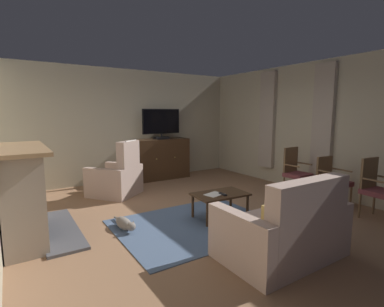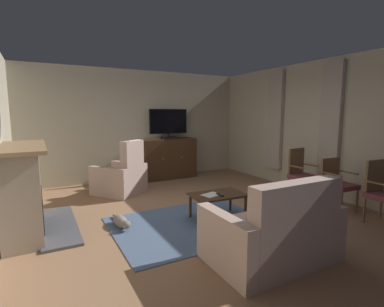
{
  "view_description": "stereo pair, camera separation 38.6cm",
  "coord_description": "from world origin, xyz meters",
  "px_view_note": "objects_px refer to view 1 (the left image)",
  "views": [
    {
      "loc": [
        -2.67,
        -3.99,
        1.71
      ],
      "look_at": [
        0.07,
        0.27,
        1.0
      ],
      "focal_mm": 26.83,
      "sensor_mm": 36.0,
      "label": 1
    },
    {
      "loc": [
        -2.34,
        -4.18,
        1.71
      ],
      "look_at": [
        0.07,
        0.27,
        1.0
      ],
      "focal_mm": 26.83,
      "sensor_mm": 36.0,
      "label": 2
    }
  ],
  "objects_px": {
    "folded_newspaper": "(214,194)",
    "cat": "(125,223)",
    "sofa_floral": "(284,231)",
    "side_chair_beside_plant": "(331,180)",
    "tv_remote": "(223,194)",
    "television": "(161,123)",
    "side_chair_far_end": "(295,171)",
    "tv_cabinet": "(161,160)",
    "side_chair_mid_row": "(378,188)",
    "coffee_table": "(220,196)",
    "fireplace": "(24,195)",
    "armchair_facing_sofa": "(117,179)"
  },
  "relations": [
    {
      "from": "coffee_table",
      "to": "sofa_floral",
      "type": "height_order",
      "value": "sofa_floral"
    },
    {
      "from": "television",
      "to": "tv_remote",
      "type": "height_order",
      "value": "television"
    },
    {
      "from": "folded_newspaper",
      "to": "side_chair_mid_row",
      "type": "height_order",
      "value": "side_chair_mid_row"
    },
    {
      "from": "armchair_facing_sofa",
      "to": "tv_remote",
      "type": "bearing_deg",
      "value": -67.35
    },
    {
      "from": "fireplace",
      "to": "armchair_facing_sofa",
      "type": "bearing_deg",
      "value": 38.32
    },
    {
      "from": "coffee_table",
      "to": "tv_remote",
      "type": "distance_m",
      "value": 0.11
    },
    {
      "from": "side_chair_mid_row",
      "to": "coffee_table",
      "type": "bearing_deg",
      "value": 146.59
    },
    {
      "from": "folded_newspaper",
      "to": "sofa_floral",
      "type": "bearing_deg",
      "value": -105.74
    },
    {
      "from": "television",
      "to": "coffee_table",
      "type": "height_order",
      "value": "television"
    },
    {
      "from": "tv_cabinet",
      "to": "folded_newspaper",
      "type": "distance_m",
      "value": 3.19
    },
    {
      "from": "tv_remote",
      "to": "sofa_floral",
      "type": "distance_m",
      "value": 1.36
    },
    {
      "from": "tv_cabinet",
      "to": "cat",
      "type": "bearing_deg",
      "value": -125.82
    },
    {
      "from": "sofa_floral",
      "to": "side_chair_mid_row",
      "type": "bearing_deg",
      "value": 1.03
    },
    {
      "from": "folded_newspaper",
      "to": "coffee_table",
      "type": "bearing_deg",
      "value": -15.09
    },
    {
      "from": "sofa_floral",
      "to": "coffee_table",
      "type": "bearing_deg",
      "value": 83.15
    },
    {
      "from": "side_chair_mid_row",
      "to": "side_chair_beside_plant",
      "type": "distance_m",
      "value": 0.79
    },
    {
      "from": "cat",
      "to": "side_chair_far_end",
      "type": "bearing_deg",
      "value": -3.51
    },
    {
      "from": "fireplace",
      "to": "sofa_floral",
      "type": "xyz_separation_m",
      "value": [
        2.55,
        -2.3,
        -0.27
      ]
    },
    {
      "from": "side_chair_far_end",
      "to": "cat",
      "type": "relative_size",
      "value": 1.37
    },
    {
      "from": "side_chair_beside_plant",
      "to": "tv_remote",
      "type": "bearing_deg",
      "value": 166.21
    },
    {
      "from": "coffee_table",
      "to": "sofa_floral",
      "type": "distance_m",
      "value": 1.45
    },
    {
      "from": "tv_remote",
      "to": "side_chair_mid_row",
      "type": "xyz_separation_m",
      "value": [
        2.14,
        -1.31,
        0.09
      ]
    },
    {
      "from": "folded_newspaper",
      "to": "armchair_facing_sofa",
      "type": "bearing_deg",
      "value": 97.56
    },
    {
      "from": "folded_newspaper",
      "to": "cat",
      "type": "distance_m",
      "value": 1.45
    },
    {
      "from": "tv_remote",
      "to": "side_chair_mid_row",
      "type": "distance_m",
      "value": 2.51
    },
    {
      "from": "sofa_floral",
      "to": "side_chair_far_end",
      "type": "xyz_separation_m",
      "value": [
        2.28,
        1.62,
        0.2
      ]
    },
    {
      "from": "sofa_floral",
      "to": "side_chair_beside_plant",
      "type": "bearing_deg",
      "value": 19.89
    },
    {
      "from": "fireplace",
      "to": "tv_remote",
      "type": "distance_m",
      "value": 2.87
    },
    {
      "from": "fireplace",
      "to": "sofa_floral",
      "type": "distance_m",
      "value": 3.44
    },
    {
      "from": "side_chair_mid_row",
      "to": "tv_cabinet",
      "type": "bearing_deg",
      "value": 109.71
    },
    {
      "from": "tv_remote",
      "to": "side_chair_mid_row",
      "type": "bearing_deg",
      "value": 61.52
    },
    {
      "from": "coffee_table",
      "to": "cat",
      "type": "xyz_separation_m",
      "value": [
        -1.48,
        0.4,
        -0.28
      ]
    },
    {
      "from": "side_chair_far_end",
      "to": "armchair_facing_sofa",
      "type": "bearing_deg",
      "value": 146.42
    },
    {
      "from": "side_chair_far_end",
      "to": "sofa_floral",
      "type": "bearing_deg",
      "value": -144.69
    },
    {
      "from": "television",
      "to": "sofa_floral",
      "type": "distance_m",
      "value": 4.7
    },
    {
      "from": "fireplace",
      "to": "tv_cabinet",
      "type": "height_order",
      "value": "fireplace"
    },
    {
      "from": "side_chair_mid_row",
      "to": "side_chair_far_end",
      "type": "relative_size",
      "value": 0.98
    },
    {
      "from": "side_chair_far_end",
      "to": "tv_cabinet",
      "type": "bearing_deg",
      "value": 118.64
    },
    {
      "from": "side_chair_mid_row",
      "to": "cat",
      "type": "height_order",
      "value": "side_chair_mid_row"
    },
    {
      "from": "tv_remote",
      "to": "cat",
      "type": "distance_m",
      "value": 1.58
    },
    {
      "from": "fireplace",
      "to": "tv_cabinet",
      "type": "distance_m",
      "value": 3.94
    },
    {
      "from": "television",
      "to": "side_chair_beside_plant",
      "type": "xyz_separation_m",
      "value": [
        1.62,
        -3.69,
        -0.96
      ]
    },
    {
      "from": "tv_cabinet",
      "to": "fireplace",
      "type": "bearing_deg",
      "value": -144.73
    },
    {
      "from": "tv_remote",
      "to": "sofa_floral",
      "type": "xyz_separation_m",
      "value": [
        -0.15,
        -1.35,
        -0.09
      ]
    },
    {
      "from": "fireplace",
      "to": "coffee_table",
      "type": "bearing_deg",
      "value": -17.54
    },
    {
      "from": "folded_newspaper",
      "to": "side_chair_beside_plant",
      "type": "height_order",
      "value": "side_chair_beside_plant"
    },
    {
      "from": "folded_newspaper",
      "to": "sofa_floral",
      "type": "relative_size",
      "value": 0.21
    },
    {
      "from": "side_chair_beside_plant",
      "to": "side_chair_far_end",
      "type": "xyz_separation_m",
      "value": [
        -0.01,
        0.79,
        0.03
      ]
    },
    {
      "from": "side_chair_mid_row",
      "to": "folded_newspaper",
      "type": "bearing_deg",
      "value": 147.97
    },
    {
      "from": "cat",
      "to": "armchair_facing_sofa",
      "type": "bearing_deg",
      "value": 74.9
    }
  ]
}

